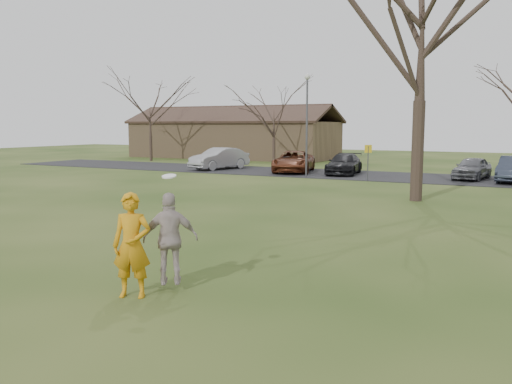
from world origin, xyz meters
TOP-DOWN VIEW (x-y plane):
  - ground at (0.00, 0.00)m, footprint 120.00×120.00m
  - parking_strip at (0.00, 25.00)m, footprint 62.00×6.50m
  - player_defender at (-0.33, -0.39)m, footprint 0.84×0.72m
  - car_1 at (-13.65, 24.75)m, footprint 2.87×4.95m
  - car_2 at (-7.90, 24.97)m, footprint 3.55×5.57m
  - car_3 at (-4.41, 25.14)m, footprint 2.39×4.72m
  - car_4 at (3.30, 25.37)m, footprint 2.19×4.07m
  - catching_play at (0.11, 0.21)m, footprint 1.11×0.94m
  - building at (-20.00, 38.00)m, footprint 20.60×8.50m
  - lamp_post at (-6.00, 22.50)m, footprint 0.34×0.34m
  - sign_yellow at (-2.00, 22.00)m, footprint 0.35×0.35m
  - big_tree at (2.00, 15.00)m, footprint 9.00×9.00m
  - small_tree_row at (4.38, 30.06)m, footprint 55.00×5.90m

SIDE VIEW (x-z plane):
  - ground at x=0.00m, z-range 0.00..0.00m
  - parking_strip at x=0.00m, z-range 0.00..0.04m
  - car_3 at x=-4.41m, z-range 0.04..1.35m
  - car_4 at x=3.30m, z-range 0.04..1.36m
  - car_2 at x=-7.90m, z-range 0.04..1.47m
  - car_1 at x=-13.65m, z-range 0.04..1.58m
  - player_defender at x=-0.33m, z-range 0.00..1.97m
  - catching_play at x=0.11m, z-range -0.04..2.11m
  - sign_yellow at x=-2.00m, z-range 0.41..2.49m
  - building at x=-20.00m, z-range -0.64..4.50m
  - small_tree_row at x=4.38m, z-range -0.36..8.14m
  - lamp_post at x=-6.00m, z-range 0.83..7.10m
  - big_tree at x=2.00m, z-range 0.00..14.00m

